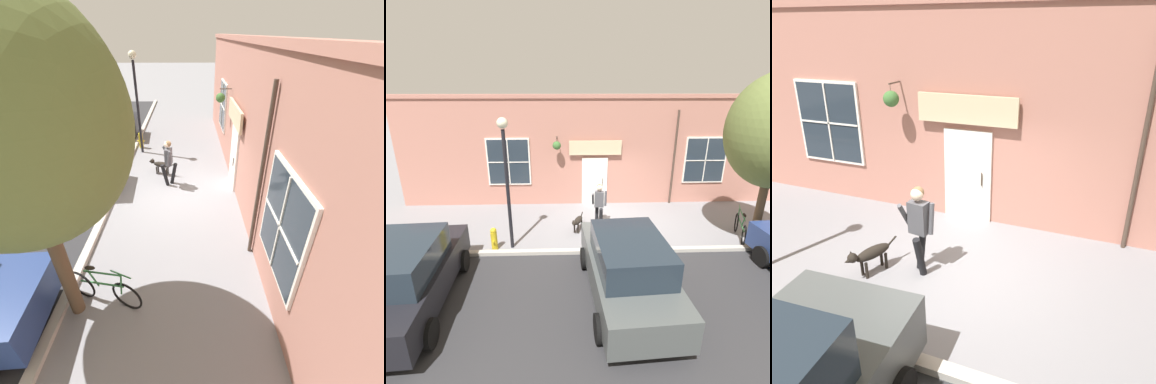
# 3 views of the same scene
# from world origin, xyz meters

# --- Properties ---
(ground_plane) EXTENTS (90.00, 90.00, 0.00)m
(ground_plane) POSITION_xyz_m (0.00, 0.00, 0.00)
(ground_plane) COLOR gray
(curb_and_road) EXTENTS (10.10, 28.00, 0.12)m
(curb_and_road) POSITION_xyz_m (5.85, 0.00, 0.02)
(curb_and_road) COLOR #B2ADA3
(curb_and_road) RESTS_ON ground_plane
(storefront_facade) EXTENTS (0.95, 18.00, 4.69)m
(storefront_facade) POSITION_xyz_m (-2.34, -0.01, 2.35)
(storefront_facade) COLOR #B27566
(storefront_facade) RESTS_ON ground_plane
(pedestrian_walking) EXTENTS (0.61, 0.59, 1.67)m
(pedestrian_walking) POSITION_xyz_m (0.11, -0.67, 1.00)
(pedestrian_walking) COLOR black
(pedestrian_walking) RESTS_ON ground_plane
(dog_on_leash) EXTENTS (1.06, 0.47, 0.61)m
(dog_on_leash) POSITION_xyz_m (0.50, -1.48, 0.40)
(dog_on_leash) COLOR black
(dog_on_leash) RESTS_ON ground_plane
(leaning_bicycle) EXTENTS (1.66, 0.63, 1.00)m
(leaning_bicycle) POSITION_xyz_m (1.16, 4.16, 0.38)
(leaning_bicycle) COLOR black
(leaning_bicycle) RESTS_ON ground_plane
(parked_car_nearest_curb) EXTENTS (4.40, 2.14, 1.75)m
(parked_car_nearest_curb) POSITION_xyz_m (4.25, -5.61, 0.88)
(parked_car_nearest_curb) COLOR black
(parked_car_nearest_curb) RESTS_ON ground_plane
(parked_car_mid_block) EXTENTS (4.40, 2.14, 1.75)m
(parked_car_mid_block) POSITION_xyz_m (4.14, -0.40, 0.88)
(parked_car_mid_block) COLOR #474C4C
(parked_car_mid_block) RESTS_ON ground_plane
(street_lamp) EXTENTS (0.32, 0.32, 4.18)m
(street_lamp) POSITION_xyz_m (1.55, -3.66, 2.79)
(street_lamp) COLOR black
(street_lamp) RESTS_ON ground_plane
(fire_hydrant) EXTENTS (0.34, 0.20, 0.77)m
(fire_hydrant) POSITION_xyz_m (1.67, -4.21, 0.40)
(fire_hydrant) COLOR gold
(fire_hydrant) RESTS_ON ground_plane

